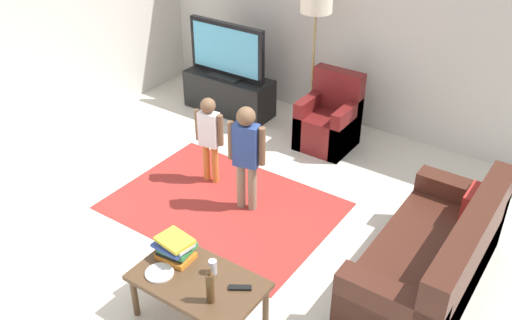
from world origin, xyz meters
name	(u,v)px	position (x,y,z in m)	size (l,w,h in m)	color
ground	(219,248)	(0.00, 0.00, 0.00)	(7.80, 7.80, 0.00)	beige
wall_back	(373,20)	(0.00, 3.00, 1.35)	(6.00, 0.12, 2.70)	silver
area_rug	(224,206)	(-0.36, 0.54, 0.00)	(2.20, 1.60, 0.01)	#9E2D28
tv_stand	(229,94)	(-1.60, 2.30, 0.24)	(1.20, 0.44, 0.50)	black
tv	(227,51)	(-1.60, 2.28, 0.85)	(1.10, 0.28, 0.71)	black
couch	(436,263)	(1.78, 0.60, 0.29)	(0.80, 1.80, 0.86)	#472319
armchair	(330,122)	(-0.09, 2.26, 0.30)	(0.60, 0.60, 0.90)	maroon
floor_lamp	(316,8)	(-0.46, 2.45, 1.54)	(0.36, 0.36, 1.78)	#262626
child_near_tv	(209,133)	(-0.76, 0.85, 0.59)	(0.33, 0.16, 0.98)	orange
child_center	(246,150)	(-0.16, 0.66, 0.68)	(0.37, 0.19, 1.13)	gray
coffee_table	(198,284)	(0.40, -0.75, 0.37)	(1.00, 0.60, 0.42)	#513823
book_stack	(176,248)	(0.10, -0.65, 0.52)	(0.31, 0.26, 0.20)	orange
bottle	(210,287)	(0.62, -0.87, 0.56)	(0.06, 0.06, 0.32)	#4C3319
tv_remote	(240,288)	(0.72, -0.65, 0.43)	(0.17, 0.05, 0.02)	black
soda_can	(213,267)	(0.45, -0.63, 0.48)	(0.07, 0.07, 0.12)	silver
plate	(159,273)	(0.12, -0.87, 0.43)	(0.22, 0.22, 0.02)	white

